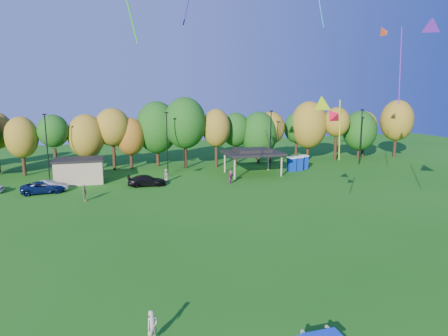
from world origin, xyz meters
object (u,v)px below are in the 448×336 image
object	(u,v)px
porta_potties	(298,163)
car_c	(43,187)
car_b	(50,186)
car_d	(147,181)
kite_flyer	(152,327)

from	to	relation	value
porta_potties	car_c	size ratio (longest dim) A/B	0.75
porta_potties	car_b	distance (m)	35.21
car_c	car_d	xyz separation A→B (m)	(12.24, 0.37, 0.01)
car_d	car_b	bearing A→B (deg)	91.82
porta_potties	car_d	xyz separation A→B (m)	(-23.39, -4.36, -0.40)
kite_flyer	car_d	distance (m)	33.21
kite_flyer	car_b	distance (m)	34.48
porta_potties	car_b	xyz separation A→B (m)	(-34.96, -4.18, -0.42)
car_b	car_d	size ratio (longest dim) A/B	0.86
porta_potties	car_b	size ratio (longest dim) A/B	0.91
car_b	car_d	xyz separation A→B (m)	(11.57, -0.18, 0.02)
porta_potties	car_d	bearing A→B (deg)	-169.45
car_c	car_b	bearing A→B (deg)	-57.79
car_b	car_c	distance (m)	0.86
porta_potties	kite_flyer	distance (m)	45.59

